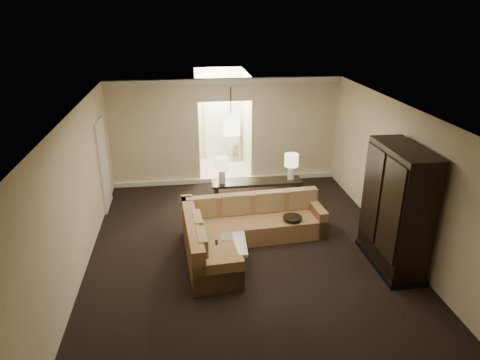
{
  "coord_description": "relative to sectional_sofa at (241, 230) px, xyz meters",
  "views": [
    {
      "loc": [
        -1.08,
        -6.84,
        4.5
      ],
      "look_at": [
        0.01,
        1.2,
        1.16
      ],
      "focal_mm": 32.0,
      "sensor_mm": 36.0,
      "label": 1
    }
  ],
  "objects": [
    {
      "name": "ground",
      "position": [
        0.06,
        -0.55,
        -0.35
      ],
      "size": [
        8.0,
        8.0,
        0.0
      ],
      "primitive_type": "plane",
      "color": "black",
      "rests_on": "ground"
    },
    {
      "name": "wall_back",
      "position": [
        0.06,
        3.45,
        1.05
      ],
      "size": [
        6.0,
        0.04,
        2.8
      ],
      "primitive_type": "cube",
      "color": "beige",
      "rests_on": "ground"
    },
    {
      "name": "wall_left",
      "position": [
        -2.94,
        -0.55,
        1.05
      ],
      "size": [
        0.04,
        8.0,
        2.8
      ],
      "primitive_type": "cube",
      "color": "beige",
      "rests_on": "ground"
    },
    {
      "name": "wall_right",
      "position": [
        3.06,
        -0.55,
        1.05
      ],
      "size": [
        0.04,
        8.0,
        2.8
      ],
      "primitive_type": "cube",
      "color": "beige",
      "rests_on": "ground"
    },
    {
      "name": "ceiling",
      "position": [
        0.06,
        -0.55,
        2.45
      ],
      "size": [
        6.0,
        8.0,
        0.02
      ],
      "primitive_type": "cube",
      "color": "silver",
      "rests_on": "wall_back"
    },
    {
      "name": "crown_molding",
      "position": [
        0.06,
        3.4,
        2.38
      ],
      "size": [
        6.0,
        0.1,
        0.12
      ],
      "primitive_type": "cube",
      "color": "white",
      "rests_on": "wall_back"
    },
    {
      "name": "baseboard",
      "position": [
        0.06,
        3.4,
        -0.29
      ],
      "size": [
        6.0,
        0.1,
        0.12
      ],
      "primitive_type": "cube",
      "color": "white",
      "rests_on": "ground"
    },
    {
      "name": "side_door",
      "position": [
        -2.91,
        2.25,
        0.7
      ],
      "size": [
        0.05,
        0.9,
        2.1
      ],
      "primitive_type": "cube",
      "color": "white",
      "rests_on": "ground"
    },
    {
      "name": "foyer",
      "position": [
        0.06,
        4.79,
        0.95
      ],
      "size": [
        1.44,
        2.02,
        2.8
      ],
      "color": "white",
      "rests_on": "ground"
    },
    {
      "name": "sectional_sofa",
      "position": [
        0.0,
        0.0,
        0.0
      ],
      "size": [
        2.95,
        2.4,
        0.87
      ],
      "rotation": [
        0.0,
        0.0,
        0.06
      ],
      "color": "brown",
      "rests_on": "ground"
    },
    {
      "name": "coffee_table",
      "position": [
        -0.47,
        -0.45,
        -0.14
      ],
      "size": [
        1.07,
        1.07,
        0.42
      ],
      "rotation": [
        0.0,
        0.0,
        -0.06
      ],
      "color": "white",
      "rests_on": "ground"
    },
    {
      "name": "console_table",
      "position": [
        0.56,
        1.45,
        0.12
      ],
      "size": [
        2.04,
        0.47,
        0.79
      ],
      "rotation": [
        0.0,
        0.0,
        -0.0
      ],
      "color": "black",
      "rests_on": "ground"
    },
    {
      "name": "armoire",
      "position": [
        2.65,
        -1.0,
        0.75
      ],
      "size": [
        0.68,
        1.59,
        2.28
      ],
      "color": "black",
      "rests_on": "ground"
    },
    {
      "name": "drink_table",
      "position": [
        1.09,
        0.17,
        0.0
      ],
      "size": [
        0.39,
        0.39,
        0.49
      ],
      "rotation": [
        0.0,
        0.0,
        0.14
      ],
      "color": "black",
      "rests_on": "ground"
    },
    {
      "name": "table_lamp_left",
      "position": [
        -0.23,
        1.45,
        0.85
      ],
      "size": [
        0.32,
        0.32,
        0.6
      ],
      "color": "silver",
      "rests_on": "console_table"
    },
    {
      "name": "table_lamp_right",
      "position": [
        1.35,
        1.44,
        0.85
      ],
      "size": [
        0.32,
        0.32,
        0.6
      ],
      "color": "silver",
      "rests_on": "console_table"
    },
    {
      "name": "pendant_light",
      "position": [
        0.06,
        2.15,
        1.61
      ],
      "size": [
        0.38,
        0.38,
        1.09
      ],
      "color": "black",
      "rests_on": "ceiling"
    },
    {
      "name": "person",
      "position": [
        0.51,
        5.05,
        0.46
      ],
      "size": [
        0.65,
        0.49,
        1.62
      ],
      "primitive_type": "imported",
      "rotation": [
        0.0,
        0.0,
        3.33
      ],
      "color": "#EEE3C9",
      "rests_on": "ground"
    }
  ]
}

